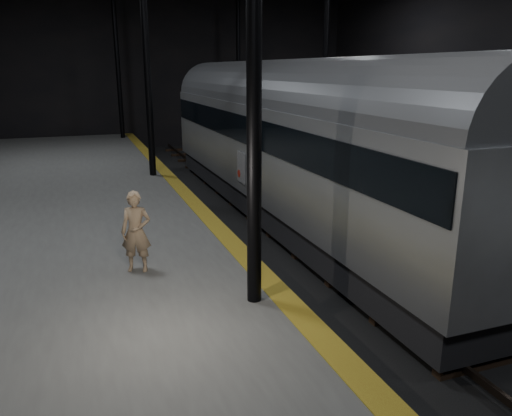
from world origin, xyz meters
TOP-DOWN VIEW (x-y plane):
  - ground at (0.00, 0.00)m, footprint 44.00×44.00m
  - platform_left at (-7.50, 0.00)m, footprint 9.00×43.80m
  - tactile_strip at (-3.25, 0.00)m, footprint 0.50×43.80m
  - track at (0.00, 0.00)m, footprint 2.40×43.00m
  - train at (-0.00, 3.53)m, footprint 2.97×19.85m
  - woman at (-5.64, -1.83)m, footprint 0.73×0.61m

SIDE VIEW (x-z plane):
  - ground at x=0.00m, z-range 0.00..0.00m
  - track at x=0.00m, z-range -0.05..0.19m
  - platform_left at x=-7.50m, z-range 0.00..1.00m
  - tactile_strip at x=-3.25m, z-range 1.00..1.01m
  - woman at x=-5.64m, z-range 1.00..2.72m
  - train at x=0.00m, z-range 0.31..5.61m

